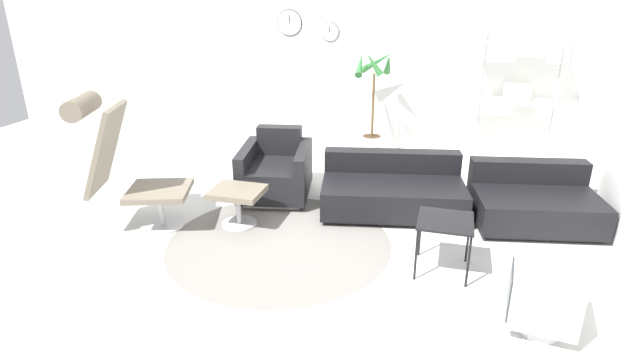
% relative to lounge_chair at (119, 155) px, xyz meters
% --- Properties ---
extents(ground_plane, '(12.00, 12.00, 0.00)m').
position_rel_lounge_chair_xyz_m(ground_plane, '(1.57, 0.24, -0.78)').
color(ground_plane, silver).
extents(wall_back, '(12.00, 0.09, 2.80)m').
position_rel_lounge_chair_xyz_m(wall_back, '(1.56, 3.34, 0.62)').
color(wall_back, silver).
rests_on(wall_back, ground_plane).
extents(round_rug, '(2.15, 2.15, 0.01)m').
position_rel_lounge_chair_xyz_m(round_rug, '(1.59, 0.08, -0.77)').
color(round_rug, slate).
rests_on(round_rug, ground_plane).
extents(lounge_chair, '(1.13, 0.83, 1.36)m').
position_rel_lounge_chair_xyz_m(lounge_chair, '(0.00, 0.00, 0.00)').
color(lounge_chair, '#BCBCC1').
rests_on(lounge_chair, ground_plane).
extents(ottoman, '(0.51, 0.43, 0.39)m').
position_rel_lounge_chair_xyz_m(ottoman, '(1.06, 0.35, -0.48)').
color(ottoman, '#BCBCC1').
rests_on(ottoman, ground_plane).
extents(armchair_red, '(0.91, 1.01, 0.75)m').
position_rel_lounge_chair_xyz_m(armchair_red, '(1.18, 1.17, -0.49)').
color(armchair_red, silver).
rests_on(armchair_red, ground_plane).
extents(couch_low, '(1.64, 1.13, 0.59)m').
position_rel_lounge_chair_xyz_m(couch_low, '(2.54, 1.11, -0.55)').
color(couch_low, black).
rests_on(couch_low, ground_plane).
extents(couch_second, '(1.35, 1.07, 0.59)m').
position_rel_lounge_chair_xyz_m(couch_second, '(3.98, 1.18, -0.55)').
color(couch_second, black).
rests_on(couch_second, ground_plane).
extents(side_table, '(0.46, 0.46, 0.49)m').
position_rel_lounge_chair_xyz_m(side_table, '(3.12, -0.01, -0.34)').
color(side_table, black).
rests_on(side_table, ground_plane).
extents(crt_television, '(0.50, 0.47, 0.49)m').
position_rel_lounge_chair_xyz_m(crt_television, '(3.83, -0.65, -0.51)').
color(crt_television, '#B7B7B7').
rests_on(crt_television, ground_plane).
extents(potted_plant, '(0.53, 0.51, 1.51)m').
position_rel_lounge_chair_xyz_m(potted_plant, '(2.01, 2.85, -0.15)').
color(potted_plant, silver).
rests_on(potted_plant, ground_plane).
extents(shelf_unit, '(1.12, 0.28, 2.00)m').
position_rel_lounge_chair_xyz_m(shelf_unit, '(3.86, 3.00, 0.50)').
color(shelf_unit, '#BCBCC1').
rests_on(shelf_unit, ground_plane).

